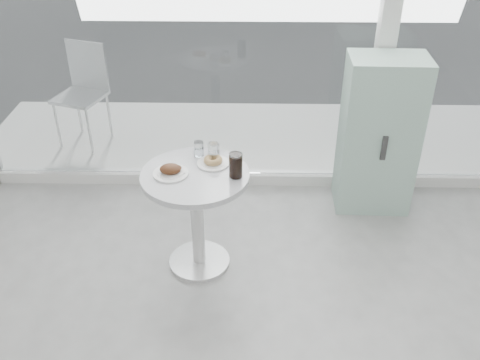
{
  "coord_description": "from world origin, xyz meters",
  "views": [
    {
      "loc": [
        -0.15,
        -1.06,
        2.62
      ],
      "look_at": [
        -0.2,
        1.7,
        0.85
      ],
      "focal_mm": 40.0,
      "sensor_mm": 36.0,
      "label": 1
    }
  ],
  "objects_px": {
    "water_tumbler_b": "(214,153)",
    "mint_cabinet": "(379,135)",
    "plate_fritter": "(171,171)",
    "plate_donut": "(213,161)",
    "patio_chair": "(83,87)",
    "water_tumbler_a": "(199,150)",
    "main_table": "(196,201)",
    "cola_glass": "(236,166)"
  },
  "relations": [
    {
      "from": "water_tumbler_a",
      "to": "cola_glass",
      "type": "relative_size",
      "value": 0.65
    },
    {
      "from": "plate_fritter",
      "to": "mint_cabinet",
      "type": "bearing_deg",
      "value": 28.02
    },
    {
      "from": "mint_cabinet",
      "to": "water_tumbler_b",
      "type": "distance_m",
      "value": 1.42
    },
    {
      "from": "patio_chair",
      "to": "cola_glass",
      "type": "xyz_separation_m",
      "value": [
        1.52,
        -1.85,
        0.25
      ]
    },
    {
      "from": "main_table",
      "to": "water_tumbler_a",
      "type": "bearing_deg",
      "value": 87.89
    },
    {
      "from": "mint_cabinet",
      "to": "plate_donut",
      "type": "xyz_separation_m",
      "value": [
        -1.27,
        -0.68,
        0.15
      ]
    },
    {
      "from": "water_tumbler_b",
      "to": "cola_glass",
      "type": "height_order",
      "value": "cola_glass"
    },
    {
      "from": "water_tumbler_a",
      "to": "plate_donut",
      "type": "bearing_deg",
      "value": -46.22
    },
    {
      "from": "main_table",
      "to": "mint_cabinet",
      "type": "relative_size",
      "value": 0.6
    },
    {
      "from": "main_table",
      "to": "cola_glass",
      "type": "relative_size",
      "value": 4.61
    },
    {
      "from": "plate_fritter",
      "to": "plate_donut",
      "type": "height_order",
      "value": "plate_fritter"
    },
    {
      "from": "plate_donut",
      "to": "cola_glass",
      "type": "height_order",
      "value": "cola_glass"
    },
    {
      "from": "water_tumbler_b",
      "to": "mint_cabinet",
      "type": "bearing_deg",
      "value": 26.42
    },
    {
      "from": "main_table",
      "to": "water_tumbler_a",
      "type": "height_order",
      "value": "water_tumbler_a"
    },
    {
      "from": "patio_chair",
      "to": "plate_donut",
      "type": "distance_m",
      "value": 2.19
    },
    {
      "from": "mint_cabinet",
      "to": "cola_glass",
      "type": "distance_m",
      "value": 1.4
    },
    {
      "from": "water_tumbler_a",
      "to": "water_tumbler_b",
      "type": "relative_size",
      "value": 0.87
    },
    {
      "from": "plate_donut",
      "to": "water_tumbler_a",
      "type": "bearing_deg",
      "value": 133.78
    },
    {
      "from": "main_table",
      "to": "plate_fritter",
      "type": "bearing_deg",
      "value": -175.79
    },
    {
      "from": "cola_glass",
      "to": "mint_cabinet",
      "type": "bearing_deg",
      "value": 36.98
    },
    {
      "from": "plate_fritter",
      "to": "water_tumbler_a",
      "type": "xyz_separation_m",
      "value": [
        0.16,
        0.24,
        0.02
      ]
    },
    {
      "from": "water_tumbler_a",
      "to": "cola_glass",
      "type": "height_order",
      "value": "cola_glass"
    },
    {
      "from": "plate_fritter",
      "to": "water_tumbler_b",
      "type": "distance_m",
      "value": 0.33
    },
    {
      "from": "patio_chair",
      "to": "cola_glass",
      "type": "distance_m",
      "value": 2.41
    },
    {
      "from": "main_table",
      "to": "patio_chair",
      "type": "bearing_deg",
      "value": 124.46
    },
    {
      "from": "mint_cabinet",
      "to": "water_tumbler_b",
      "type": "relative_size",
      "value": 10.23
    },
    {
      "from": "water_tumbler_a",
      "to": "water_tumbler_b",
      "type": "bearing_deg",
      "value": -27.37
    },
    {
      "from": "plate_donut",
      "to": "mint_cabinet",
      "type": "bearing_deg",
      "value": 28.3
    },
    {
      "from": "plate_donut",
      "to": "main_table",
      "type": "bearing_deg",
      "value": -132.73
    },
    {
      "from": "mint_cabinet",
      "to": "plate_fritter",
      "type": "xyz_separation_m",
      "value": [
        -1.53,
        -0.81,
        0.16
      ]
    },
    {
      "from": "main_table",
      "to": "plate_donut",
      "type": "distance_m",
      "value": 0.29
    },
    {
      "from": "mint_cabinet",
      "to": "patio_chair",
      "type": "distance_m",
      "value": 2.82
    },
    {
      "from": "main_table",
      "to": "water_tumbler_b",
      "type": "relative_size",
      "value": 6.14
    },
    {
      "from": "water_tumbler_b",
      "to": "cola_glass",
      "type": "distance_m",
      "value": 0.26
    },
    {
      "from": "patio_chair",
      "to": "mint_cabinet",
      "type": "bearing_deg",
      "value": -2.58
    },
    {
      "from": "plate_fritter",
      "to": "plate_donut",
      "type": "distance_m",
      "value": 0.3
    },
    {
      "from": "patio_chair",
      "to": "water_tumbler_b",
      "type": "xyz_separation_m",
      "value": [
        1.36,
        -1.64,
        0.22
      ]
    },
    {
      "from": "patio_chair",
      "to": "plate_donut",
      "type": "relative_size",
      "value": 4.45
    },
    {
      "from": "mint_cabinet",
      "to": "patio_chair",
      "type": "bearing_deg",
      "value": 160.53
    },
    {
      "from": "mint_cabinet",
      "to": "cola_glass",
      "type": "bearing_deg",
      "value": -141.34
    },
    {
      "from": "water_tumbler_b",
      "to": "plate_fritter",
      "type": "bearing_deg",
      "value": -145.05
    },
    {
      "from": "plate_donut",
      "to": "water_tumbler_b",
      "type": "relative_size",
      "value": 1.74
    }
  ]
}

